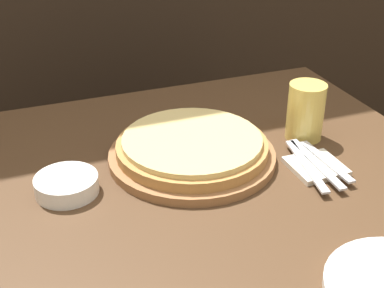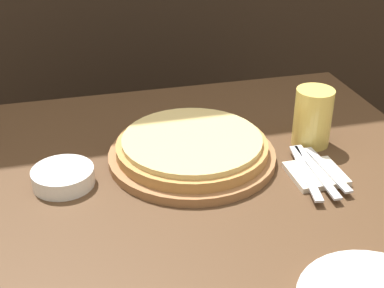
{
  "view_description": "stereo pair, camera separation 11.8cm",
  "coord_description": "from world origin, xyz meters",
  "px_view_note": "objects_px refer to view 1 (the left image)",
  "views": [
    {
      "loc": [
        -0.35,
        -0.83,
        1.32
      ],
      "look_at": [
        0.01,
        0.13,
        0.75
      ],
      "focal_mm": 50.0,
      "sensor_mm": 36.0,
      "label": 1
    },
    {
      "loc": [
        -0.24,
        -0.87,
        1.32
      ],
      "look_at": [
        0.01,
        0.13,
        0.75
      ],
      "focal_mm": 50.0,
      "sensor_mm": 36.0,
      "label": 2
    }
  ],
  "objects_px": {
    "beer_glass": "(306,109)",
    "spoon": "(325,160)",
    "side_bowl": "(67,185)",
    "fork": "(306,165)",
    "pizza_on_board": "(192,150)",
    "dinner_knife": "(316,162)"
  },
  "relations": [
    {
      "from": "beer_glass",
      "to": "spoon",
      "type": "distance_m",
      "value": 0.15
    },
    {
      "from": "side_bowl",
      "to": "fork",
      "type": "height_order",
      "value": "side_bowl"
    },
    {
      "from": "side_bowl",
      "to": "fork",
      "type": "relative_size",
      "value": 0.59
    },
    {
      "from": "beer_glass",
      "to": "fork",
      "type": "bearing_deg",
      "value": -119.47
    },
    {
      "from": "beer_glass",
      "to": "fork",
      "type": "distance_m",
      "value": 0.17
    },
    {
      "from": "pizza_on_board",
      "to": "side_bowl",
      "type": "bearing_deg",
      "value": -173.61
    },
    {
      "from": "fork",
      "to": "dinner_knife",
      "type": "bearing_deg",
      "value": 0.0
    },
    {
      "from": "pizza_on_board",
      "to": "dinner_knife",
      "type": "relative_size",
      "value": 1.71
    },
    {
      "from": "dinner_knife",
      "to": "spoon",
      "type": "xyz_separation_m",
      "value": [
        0.03,
        0.0,
        0.0
      ]
    },
    {
      "from": "pizza_on_board",
      "to": "beer_glass",
      "type": "height_order",
      "value": "beer_glass"
    },
    {
      "from": "side_bowl",
      "to": "spoon",
      "type": "height_order",
      "value": "side_bowl"
    },
    {
      "from": "side_bowl",
      "to": "dinner_knife",
      "type": "height_order",
      "value": "side_bowl"
    },
    {
      "from": "fork",
      "to": "pizza_on_board",
      "type": "bearing_deg",
      "value": 148.5
    },
    {
      "from": "beer_glass",
      "to": "dinner_knife",
      "type": "height_order",
      "value": "beer_glass"
    },
    {
      "from": "pizza_on_board",
      "to": "spoon",
      "type": "height_order",
      "value": "pizza_on_board"
    },
    {
      "from": "beer_glass",
      "to": "pizza_on_board",
      "type": "bearing_deg",
      "value": -179.01
    },
    {
      "from": "beer_glass",
      "to": "side_bowl",
      "type": "bearing_deg",
      "value": -176.34
    },
    {
      "from": "side_bowl",
      "to": "dinner_knife",
      "type": "distance_m",
      "value": 0.53
    },
    {
      "from": "dinner_knife",
      "to": "spoon",
      "type": "bearing_deg",
      "value": 0.0
    },
    {
      "from": "spoon",
      "to": "beer_glass",
      "type": "bearing_deg",
      "value": 78.91
    },
    {
      "from": "fork",
      "to": "spoon",
      "type": "height_order",
      "value": "same"
    },
    {
      "from": "fork",
      "to": "spoon",
      "type": "bearing_deg",
      "value": 0.0
    }
  ]
}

